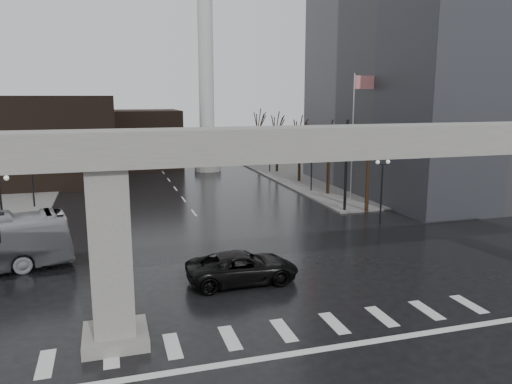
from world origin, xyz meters
TOP-DOWN VIEW (x-y plane):
  - ground at (0.00, 0.00)m, footprint 160.00×160.00m
  - sidewalk_ne at (26.00, 36.00)m, footprint 28.00×36.00m
  - elevated_guideway at (1.26, 0.00)m, footprint 48.00×2.60m
  - building_far_left at (-14.00, 42.00)m, footprint 16.00×14.00m
  - building_far_mid at (-2.00, 52.00)m, footprint 10.00×10.00m
  - smokestack at (6.00, 46.00)m, footprint 3.60×3.60m
  - signal_mast_arm at (8.99, 18.80)m, footprint 12.12×0.43m
  - flagpole_assembly at (15.29, 22.00)m, footprint 2.06×0.12m
  - lamp_right_0 at (13.50, 14.00)m, footprint 1.22×0.32m
  - lamp_right_1 at (13.50, 28.00)m, footprint 1.22×0.32m
  - lamp_right_2 at (13.50, 42.00)m, footprint 1.22×0.32m
  - lamp_left_0 at (-13.50, 14.00)m, footprint 1.22×0.32m
  - lamp_left_1 at (-13.50, 28.00)m, footprint 1.22×0.32m
  - lamp_left_2 at (-13.50, 42.00)m, footprint 1.22×0.32m
  - tree_right_0 at (14.53, 18.02)m, footprint 1.09×1.58m
  - tree_right_1 at (14.53, 26.02)m, footprint 1.09×1.61m
  - tree_right_2 at (14.53, 34.02)m, footprint 1.10×1.63m
  - tree_right_3 at (14.53, 42.02)m, footprint 1.11×1.66m
  - tree_right_4 at (14.53, 50.02)m, footprint 1.12×1.69m
  - pickup_truck at (-0.22, 4.98)m, footprint 6.12×2.89m

SIDE VIEW (x-z plane):
  - ground at x=0.00m, z-range 0.00..0.00m
  - sidewalk_ne at x=26.00m, z-range 0.00..0.15m
  - pickup_truck at x=-0.22m, z-range 0.00..1.69m
  - tree_right_0 at x=14.53m, z-range -0.97..6.54m
  - tree_right_1 at x=14.53m, z-range -0.99..6.69m
  - tree_right_2 at x=14.53m, z-range -1.01..6.84m
  - tree_right_3 at x=14.53m, z-range -1.03..6.99m
  - tree_right_4 at x=14.53m, z-range -1.05..7.14m
  - lamp_right_0 at x=13.50m, z-range 0.92..6.03m
  - lamp_right_1 at x=13.50m, z-range 0.92..6.03m
  - lamp_right_2 at x=13.50m, z-range 0.92..6.03m
  - lamp_left_0 at x=-13.50m, z-range 0.92..6.03m
  - lamp_left_1 at x=-13.50m, z-range 0.92..6.03m
  - lamp_left_2 at x=-13.50m, z-range 0.92..6.03m
  - building_far_mid at x=-2.00m, z-range 0.00..8.00m
  - building_far_left at x=-14.00m, z-range 0.00..10.00m
  - signal_mast_arm at x=8.99m, z-range 1.83..9.83m
  - elevated_guideway at x=1.26m, z-range 2.53..11.23m
  - flagpole_assembly at x=15.29m, z-range 1.53..13.53m
  - smokestack at x=6.00m, z-range -1.65..28.35m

